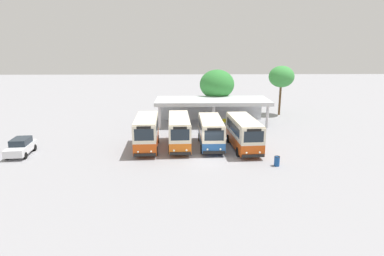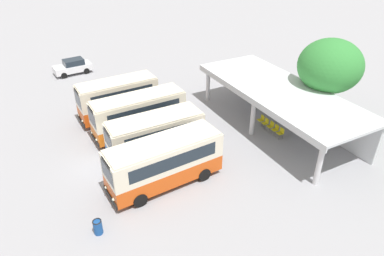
{
  "view_description": "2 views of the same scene",
  "coord_description": "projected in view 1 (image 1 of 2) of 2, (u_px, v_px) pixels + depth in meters",
  "views": [
    {
      "loc": [
        -2.25,
        -28.48,
        10.43
      ],
      "look_at": [
        -1.49,
        5.07,
        1.75
      ],
      "focal_mm": 30.16,
      "sensor_mm": 36.0,
      "label": 1
    },
    {
      "loc": [
        19.79,
        -3.45,
        14.45
      ],
      "look_at": [
        0.53,
        6.76,
        1.42
      ],
      "focal_mm": 32.14,
      "sensor_mm": 36.0,
      "label": 2
    }
  ],
  "objects": [
    {
      "name": "city_bus_middle_cream",
      "position": [
        211.0,
        131.0,
        33.58
      ],
      "size": [
        2.42,
        6.9,
        3.03
      ],
      "color": "black",
      "rests_on": "ground"
    },
    {
      "name": "parked_car_flank",
      "position": [
        21.0,
        147.0,
        31.35
      ],
      "size": [
        2.11,
        4.15,
        1.62
      ],
      "color": "black",
      "rests_on": "ground"
    },
    {
      "name": "waiting_chair_second_from_end",
      "position": [
        211.0,
        122.0,
        42.88
      ],
      "size": [
        0.46,
        0.46,
        0.86
      ],
      "color": "slate",
      "rests_on": "ground"
    },
    {
      "name": "waiting_chair_fifth_seat",
      "position": [
        224.0,
        121.0,
        42.98
      ],
      "size": [
        0.46,
        0.46,
        0.86
      ],
      "color": "slate",
      "rests_on": "ground"
    },
    {
      "name": "roadside_tree_behind_canopy",
      "position": [
        217.0,
        84.0,
        46.4
      ],
      "size": [
        4.96,
        4.96,
        7.02
      ],
      "color": "brown",
      "rests_on": "ground"
    },
    {
      "name": "litter_bin_apron",
      "position": [
        277.0,
        161.0,
        28.51
      ],
      "size": [
        0.49,
        0.49,
        0.9
      ],
      "color": "#19478C",
      "rests_on": "ground"
    },
    {
      "name": "waiting_chair_middle_seat",
      "position": [
        215.0,
        121.0,
        42.95
      ],
      "size": [
        0.46,
        0.46,
        0.86
      ],
      "color": "slate",
      "rests_on": "ground"
    },
    {
      "name": "terminal_canopy",
      "position": [
        212.0,
        104.0,
        43.84
      ],
      "size": [
        15.09,
        5.91,
        3.4
      ],
      "color": "silver",
      "rests_on": "ground"
    },
    {
      "name": "city_bus_nearest_orange",
      "position": [
        147.0,
        132.0,
        32.78
      ],
      "size": [
        2.52,
        6.73,
        3.37
      ],
      "color": "black",
      "rests_on": "ground"
    },
    {
      "name": "roadside_tree_east_of_canopy",
      "position": [
        281.0,
        77.0,
        48.19
      ],
      "size": [
        3.76,
        3.76,
        7.42
      ],
      "color": "brown",
      "rests_on": "ground"
    },
    {
      "name": "city_bus_second_in_row",
      "position": [
        179.0,
        131.0,
        33.47
      ],
      "size": [
        2.47,
        7.41,
        3.24
      ],
      "color": "black",
      "rests_on": "ground"
    },
    {
      "name": "ground_plane",
      "position": [
        209.0,
        159.0,
        30.23
      ],
      "size": [
        180.0,
        180.0,
        0.0
      ],
      "primitive_type": "plane",
      "color": "#939399"
    },
    {
      "name": "waiting_chair_end_by_column",
      "position": [
        207.0,
        122.0,
        42.9
      ],
      "size": [
        0.46,
        0.46,
        0.86
      ],
      "color": "slate",
      "rests_on": "ground"
    },
    {
      "name": "city_bus_fourth_amber",
      "position": [
        244.0,
        132.0,
        32.88
      ],
      "size": [
        2.76,
        7.52,
        3.2
      ],
      "color": "black",
      "rests_on": "ground"
    },
    {
      "name": "waiting_chair_fourth_seat",
      "position": [
        220.0,
        121.0,
        42.96
      ],
      "size": [
        0.46,
        0.46,
        0.86
      ],
      "color": "slate",
      "rests_on": "ground"
    }
  ]
}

